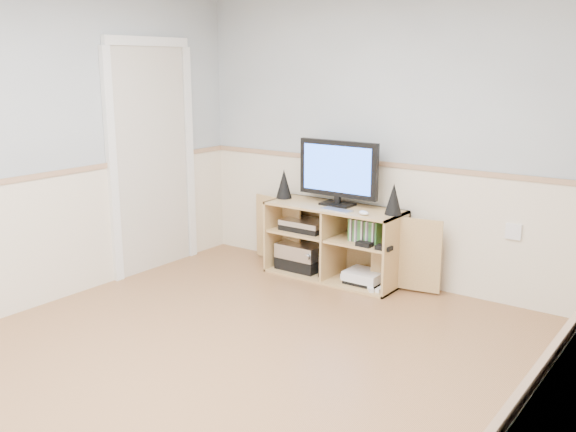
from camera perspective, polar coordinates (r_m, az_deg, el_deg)
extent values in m
cube|color=#A46F49|center=(4.01, -5.70, -14.39)|extent=(4.00, 4.50, 0.02)
cube|color=silver|center=(5.15, -23.13, 5.60)|extent=(0.02, 4.50, 2.50)
cube|color=silver|center=(5.47, 9.94, 6.88)|extent=(4.00, 0.02, 2.50)
cube|color=beige|center=(5.59, 9.55, -0.79)|extent=(4.00, 0.01, 1.00)
cube|color=tan|center=(5.48, 9.73, 4.47)|extent=(4.00, 0.02, 0.04)
cube|color=beige|center=(5.93, -12.00, 4.85)|extent=(0.03, 0.82, 2.00)
cube|color=tan|center=(5.73, 4.05, -5.38)|extent=(1.22, 0.46, 0.02)
cube|color=tan|center=(5.56, 4.16, 0.77)|extent=(1.22, 0.46, 0.02)
cube|color=tan|center=(5.97, -0.80, -1.44)|extent=(0.02, 0.46, 0.65)
cube|color=tan|center=(5.36, 9.56, -3.35)|extent=(0.02, 0.46, 0.65)
cube|color=tan|center=(5.82, 5.24, -1.87)|extent=(1.22, 0.02, 0.65)
cube|color=tan|center=(5.64, 4.10, -2.35)|extent=(0.02, 0.44, 0.61)
cube|color=tan|center=(5.79, 1.55, -1.35)|extent=(0.58, 0.42, 0.02)
cube|color=tan|center=(5.48, 6.82, -2.30)|extent=(0.58, 0.42, 0.02)
cube|color=tan|center=(6.05, -0.91, -1.23)|extent=(0.58, 0.12, 0.61)
cube|color=tan|center=(5.39, 10.42, -3.30)|extent=(0.58, 0.12, 0.61)
cube|color=black|center=(5.60, 4.43, 1.06)|extent=(0.28, 0.18, 0.02)
cube|color=black|center=(5.59, 4.44, 1.46)|extent=(0.05, 0.04, 0.06)
cube|color=black|center=(5.54, 4.49, 4.22)|extent=(0.76, 0.05, 0.49)
cube|color=blue|center=(5.52, 4.34, 4.18)|extent=(0.67, 0.01, 0.40)
cone|color=black|center=(5.86, -0.36, 2.88)|extent=(0.14, 0.14, 0.27)
cone|color=black|center=(5.29, 9.37, 1.51)|extent=(0.14, 0.14, 0.26)
cube|color=silver|center=(5.39, 4.36, 0.52)|extent=(0.28, 0.13, 0.01)
ellipsoid|color=white|center=(5.26, 6.75, 0.28)|extent=(0.11, 0.09, 0.04)
cube|color=black|center=(5.89, 1.21, -4.16)|extent=(0.40, 0.30, 0.11)
cube|color=silver|center=(5.86, 1.21, -3.04)|extent=(0.40, 0.30, 0.13)
cube|color=black|center=(5.78, 1.55, -1.01)|extent=(0.40, 0.28, 0.05)
cube|color=silver|center=(5.77, 1.55, -0.56)|extent=(0.40, 0.28, 0.05)
cube|color=black|center=(5.69, 3.25, -4.35)|extent=(0.04, 0.14, 0.20)
cube|color=white|center=(5.65, 5.99, -5.37)|extent=(0.21, 0.16, 0.05)
cube|color=black|center=(5.56, 6.80, -5.80)|extent=(0.30, 0.24, 0.03)
cube|color=white|center=(5.54, 6.82, -5.26)|extent=(0.31, 0.26, 0.08)
cube|color=white|center=(5.40, 8.25, -6.42)|extent=(0.04, 0.14, 0.03)
cube|color=white|center=(5.54, 8.84, -5.91)|extent=(0.09, 0.15, 0.03)
cube|color=#3F8C3F|center=(5.42, 6.93, -1.31)|extent=(0.27, 0.14, 0.19)
cube|color=white|center=(5.21, 19.42, -1.31)|extent=(0.12, 0.03, 0.12)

